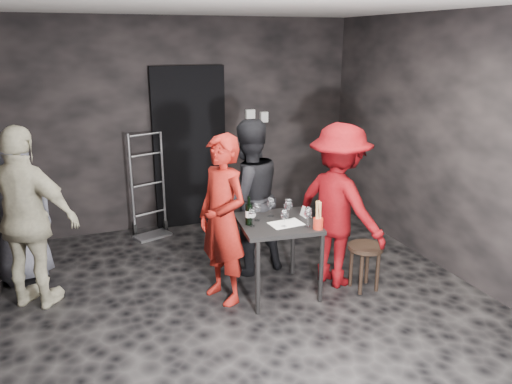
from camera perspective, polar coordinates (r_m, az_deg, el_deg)
name	(u,v)px	position (r m, az deg, el deg)	size (l,w,h in m)	color
floor	(255,309)	(4.79, -0.16, -13.21)	(4.50, 5.00, 0.02)	black
ceiling	(254,1)	(4.15, -0.20, 21.03)	(4.50, 5.00, 0.02)	silver
wall_back	(188,124)	(6.62, -7.81, 7.66)	(4.50, 0.04, 2.70)	black
wall_front	(468,312)	(2.26, 23.10, -12.49)	(4.50, 0.04, 2.70)	black
wall_right	(463,150)	(5.46, 22.63, 4.50)	(0.04, 5.00, 2.70)	black
doorway	(190,148)	(6.62, -7.58, 5.02)	(0.95, 0.10, 2.10)	black
wallbox_upper	(250,114)	(6.80, -0.67, 8.90)	(0.12, 0.06, 0.12)	#B7B7B2
wallbox_lower	(264,117)	(6.87, 0.92, 8.57)	(0.10, 0.06, 0.14)	#B7B7B2
hand_truck	(150,217)	(6.53, -11.98, -2.84)	(0.44, 0.36, 1.32)	#B2B2B7
tasting_table	(277,231)	(4.80, 2.43, -4.47)	(0.72, 0.72, 0.75)	black
stool	(365,254)	(5.09, 12.38, -6.96)	(0.35, 0.35, 0.47)	black
server_red	(223,214)	(4.63, -3.84, -2.52)	(0.63, 0.41, 1.73)	maroon
woman_black	(248,190)	(5.21, -0.97, 0.20)	(0.88, 0.48, 1.81)	black
man_maroon	(339,198)	(5.00, 9.49, -0.68)	(1.17, 0.55, 1.82)	#600609
bystander_cream	(26,207)	(4.93, -24.83, -1.53)	(1.14, 0.55, 1.95)	#BAB394
bystander_grey	(16,207)	(5.59, -25.73, -1.58)	(0.77, 0.42, 1.58)	#5A5B69
tasting_mat	(286,224)	(4.71, 3.46, -3.63)	(0.30, 0.20, 0.00)	white
wine_glass_a	(252,217)	(4.61, -0.44, -2.90)	(0.07, 0.07, 0.18)	white
wine_glass_b	(257,211)	(4.76, 0.16, -2.23)	(0.07, 0.07, 0.18)	white
wine_glass_c	(271,207)	(4.86, 1.70, -1.67)	(0.08, 0.08, 0.20)	white
wine_glass_d	(284,218)	(4.61, 3.24, -2.95)	(0.07, 0.07, 0.18)	white
wine_glass_e	(308,216)	(4.63, 5.93, -2.78)	(0.08, 0.08, 0.20)	white
wine_glass_f	(288,208)	(4.80, 3.71, -1.89)	(0.08, 0.08, 0.22)	white
wine_bottle	(249,214)	(4.65, -0.82, -2.51)	(0.07, 0.07, 0.28)	black
breadstick_cup	(318,216)	(4.57, 7.15, -2.69)	(0.09, 0.09, 0.29)	#A22112
reserved_card	(305,212)	(4.89, 5.57, -2.30)	(0.08, 0.12, 0.10)	white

